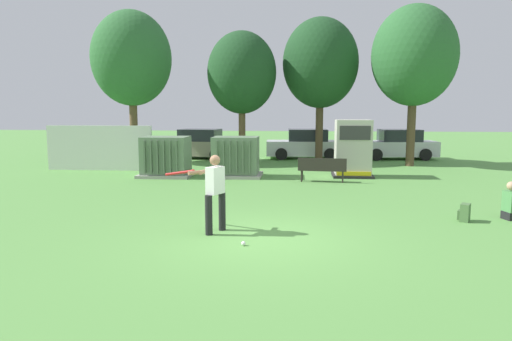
{
  "coord_description": "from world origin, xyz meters",
  "views": [
    {
      "loc": [
        0.76,
        -9.6,
        2.75
      ],
      "look_at": [
        -0.42,
        3.5,
        1.0
      ],
      "focal_mm": 32.8,
      "sensor_mm": 36.0,
      "label": 1
    }
  ],
  "objects_px": {
    "generator_enclosure": "(353,149)",
    "parked_car_right_of_center": "(397,145)",
    "transformer_mid_west": "(236,157)",
    "backpack": "(465,213)",
    "parked_car_leftmost": "(198,145)",
    "park_bench": "(322,168)",
    "sports_ball": "(243,243)",
    "transformer_west": "(166,157)",
    "batter": "(213,189)",
    "parked_car_left_of_center": "(305,145)"
  },
  "relations": [
    {
      "from": "generator_enclosure",
      "to": "parked_car_right_of_center",
      "type": "bearing_deg",
      "value": 65.45
    },
    {
      "from": "transformer_mid_west",
      "to": "backpack",
      "type": "height_order",
      "value": "transformer_mid_west"
    },
    {
      "from": "backpack",
      "to": "parked_car_leftmost",
      "type": "distance_m",
      "value": 16.87
    },
    {
      "from": "generator_enclosure",
      "to": "backpack",
      "type": "distance_m",
      "value": 7.77
    },
    {
      "from": "parked_car_leftmost",
      "to": "park_bench",
      "type": "bearing_deg",
      "value": -51.1
    },
    {
      "from": "sports_ball",
      "to": "backpack",
      "type": "distance_m",
      "value": 5.75
    },
    {
      "from": "backpack",
      "to": "parked_car_right_of_center",
      "type": "relative_size",
      "value": 0.1
    },
    {
      "from": "transformer_west",
      "to": "sports_ball",
      "type": "distance_m",
      "value": 10.33
    },
    {
      "from": "transformer_west",
      "to": "backpack",
      "type": "xyz_separation_m",
      "value": [
        9.42,
        -6.86,
        -0.57
      ]
    },
    {
      "from": "batter",
      "to": "transformer_west",
      "type": "bearing_deg",
      "value": 112.48
    },
    {
      "from": "transformer_west",
      "to": "parked_car_right_of_center",
      "type": "height_order",
      "value": "same"
    },
    {
      "from": "park_bench",
      "to": "parked_car_right_of_center",
      "type": "bearing_deg",
      "value": 62.33
    },
    {
      "from": "batter",
      "to": "backpack",
      "type": "xyz_separation_m",
      "value": [
        5.95,
        1.54,
        -0.76
      ]
    },
    {
      "from": "parked_car_left_of_center",
      "to": "batter",
      "type": "bearing_deg",
      "value": -98.15
    },
    {
      "from": "park_bench",
      "to": "batter",
      "type": "relative_size",
      "value": 1.05
    },
    {
      "from": "transformer_mid_west",
      "to": "park_bench",
      "type": "distance_m",
      "value": 3.62
    },
    {
      "from": "transformer_mid_west",
      "to": "sports_ball",
      "type": "relative_size",
      "value": 23.33
    },
    {
      "from": "transformer_mid_west",
      "to": "sports_ball",
      "type": "xyz_separation_m",
      "value": [
        1.43,
        -9.58,
        -0.74
      ]
    },
    {
      "from": "transformer_west",
      "to": "parked_car_right_of_center",
      "type": "distance_m",
      "value": 13.16
    },
    {
      "from": "transformer_mid_west",
      "to": "parked_car_left_of_center",
      "type": "xyz_separation_m",
      "value": [
        2.91,
        7.26,
        -0.04
      ]
    },
    {
      "from": "parked_car_right_of_center",
      "to": "batter",
      "type": "bearing_deg",
      "value": -114.4
    },
    {
      "from": "transformer_mid_west",
      "to": "generator_enclosure",
      "type": "xyz_separation_m",
      "value": [
        4.72,
        0.42,
        0.35
      ]
    },
    {
      "from": "transformer_mid_west",
      "to": "parked_car_leftmost",
      "type": "relative_size",
      "value": 0.48
    },
    {
      "from": "backpack",
      "to": "generator_enclosure",
      "type": "bearing_deg",
      "value": 104.07
    },
    {
      "from": "backpack",
      "to": "parked_car_left_of_center",
      "type": "height_order",
      "value": "parked_car_left_of_center"
    },
    {
      "from": "transformer_mid_west",
      "to": "batter",
      "type": "bearing_deg",
      "value": -85.72
    },
    {
      "from": "transformer_mid_west",
      "to": "sports_ball",
      "type": "distance_m",
      "value": 9.72
    },
    {
      "from": "sports_ball",
      "to": "backpack",
      "type": "height_order",
      "value": "backpack"
    },
    {
      "from": "park_bench",
      "to": "backpack",
      "type": "bearing_deg",
      "value": -61.78
    },
    {
      "from": "generator_enclosure",
      "to": "sports_ball",
      "type": "relative_size",
      "value": 25.56
    },
    {
      "from": "transformer_west",
      "to": "parked_car_leftmost",
      "type": "relative_size",
      "value": 0.48
    },
    {
      "from": "park_bench",
      "to": "parked_car_leftmost",
      "type": "height_order",
      "value": "parked_car_leftmost"
    },
    {
      "from": "generator_enclosure",
      "to": "parked_car_left_of_center",
      "type": "bearing_deg",
      "value": 104.77
    },
    {
      "from": "parked_car_left_of_center",
      "to": "sports_ball",
      "type": "bearing_deg",
      "value": -95.04
    },
    {
      "from": "transformer_mid_west",
      "to": "park_bench",
      "type": "height_order",
      "value": "transformer_mid_west"
    },
    {
      "from": "generator_enclosure",
      "to": "sports_ball",
      "type": "distance_m",
      "value": 10.59
    },
    {
      "from": "backpack",
      "to": "sports_ball",
      "type": "bearing_deg",
      "value": -153.93
    },
    {
      "from": "transformer_west",
      "to": "sports_ball",
      "type": "relative_size",
      "value": 23.33
    },
    {
      "from": "batter",
      "to": "parked_car_right_of_center",
      "type": "distance_m",
      "value": 17.58
    },
    {
      "from": "parked_car_left_of_center",
      "to": "parked_car_right_of_center",
      "type": "bearing_deg",
      "value": 1.78
    },
    {
      "from": "transformer_mid_west",
      "to": "park_bench",
      "type": "relative_size",
      "value": 1.15
    },
    {
      "from": "backpack",
      "to": "parked_car_leftmost",
      "type": "height_order",
      "value": "parked_car_leftmost"
    },
    {
      "from": "generator_enclosure",
      "to": "park_bench",
      "type": "relative_size",
      "value": 1.26
    },
    {
      "from": "park_bench",
      "to": "parked_car_leftmost",
      "type": "xyz_separation_m",
      "value": [
        -6.42,
        7.95,
        0.22
      ]
    },
    {
      "from": "batter",
      "to": "parked_car_left_of_center",
      "type": "distance_m",
      "value": 16.02
    },
    {
      "from": "parked_car_leftmost",
      "to": "transformer_mid_west",
      "type": "bearing_deg",
      "value": -66.21
    },
    {
      "from": "generator_enclosure",
      "to": "backpack",
      "type": "relative_size",
      "value": 5.23
    },
    {
      "from": "batter",
      "to": "parked_car_left_of_center",
      "type": "bearing_deg",
      "value": 81.85
    },
    {
      "from": "parked_car_leftmost",
      "to": "parked_car_right_of_center",
      "type": "relative_size",
      "value": 1.01
    },
    {
      "from": "sports_ball",
      "to": "parked_car_left_of_center",
      "type": "height_order",
      "value": "parked_car_left_of_center"
    }
  ]
}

